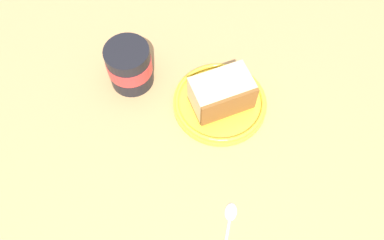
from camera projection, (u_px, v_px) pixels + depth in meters
ground_plane at (176, 131)px, 71.30cm from camera, size 129.03×129.03×2.43cm
small_plate at (220, 102)px, 71.78cm from camera, size 17.48×17.48×1.76cm
cake_slice at (222, 94)px, 68.61cm from camera, size 12.51×10.78×6.48cm
tea_mug at (130, 65)px, 71.11cm from camera, size 8.38×10.77×8.99cm
teaspoon at (229, 224)px, 61.79cm from camera, size 3.02×12.62×0.80cm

